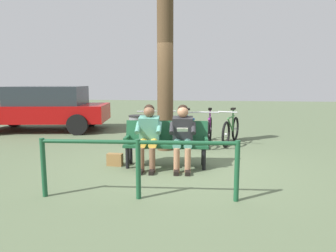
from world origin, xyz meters
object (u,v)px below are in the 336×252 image
at_px(tree_trunk, 165,76).
at_px(bicycle_black, 209,131).
at_px(handbag, 115,160).
at_px(bicycle_purple, 166,129).
at_px(bicycle_red, 231,130).
at_px(parked_car, 45,107).
at_px(bicycle_orange, 189,131).
at_px(person_reading, 183,134).
at_px(litter_bin, 137,132).
at_px(person_companion, 149,133).
at_px(bench, 166,140).
at_px(bicycle_green, 146,129).

height_order(tree_trunk, bicycle_black, tree_trunk).
bearing_deg(handbag, bicycle_purple, -105.97).
height_order(bicycle_red, parked_car, parked_car).
bearing_deg(bicycle_orange, bicycle_black, 75.62).
bearing_deg(bicycle_orange, parked_car, -130.97).
xyz_separation_m(person_reading, litter_bin, (1.24, -1.58, -0.26)).
relative_size(tree_trunk, bicycle_black, 2.08).
xyz_separation_m(bicycle_black, bicycle_orange, (0.52, 0.08, 0.00)).
bearing_deg(bicycle_purple, person_companion, -7.75).
xyz_separation_m(litter_bin, bicycle_black, (-1.76, -0.73, -0.05)).
distance_m(bicycle_red, parked_car, 6.17).
height_order(handbag, tree_trunk, tree_trunk).
relative_size(bicycle_red, parked_car, 0.36).
bearing_deg(tree_trunk, bench, 98.64).
xyz_separation_m(person_companion, handbag, (0.68, -0.04, -0.54)).
distance_m(bicycle_orange, parked_car, 5.18).
xyz_separation_m(bicycle_orange, bicycle_green, (1.15, -0.08, 0.00)).
xyz_separation_m(person_companion, litter_bin, (0.60, -1.61, -0.26)).
relative_size(bicycle_red, bicycle_orange, 1.03).
height_order(bicycle_orange, bicycle_green, same).
height_order(person_companion, litter_bin, person_companion).
height_order(tree_trunk, bicycle_purple, tree_trunk).
bearing_deg(parked_car, handbag, 123.67).
xyz_separation_m(bench, parked_car, (4.58, -3.71, 0.27)).
relative_size(bicycle_black, parked_car, 0.38).
bearing_deg(tree_trunk, litter_bin, -3.47).
xyz_separation_m(litter_bin, parked_car, (3.67, -2.28, 0.36)).
bearing_deg(litter_bin, bicycle_purple, -125.78).
distance_m(person_companion, bicycle_red, 3.02).
bearing_deg(bicycle_green, bicycle_purple, 89.41).
relative_size(person_reading, parked_car, 0.27).
distance_m(tree_trunk, bicycle_purple, 1.65).
relative_size(person_reading, person_companion, 1.00).
height_order(bench, bicycle_green, bicycle_green).
bearing_deg(person_reading, tree_trunk, -74.13).
bearing_deg(person_companion, handbag, -6.96).
bearing_deg(bench, bicycle_orange, -102.26).
height_order(bicycle_red, bicycle_black, same).
bearing_deg(bicycle_green, parked_car, -125.00).
bearing_deg(tree_trunk, handbag, 62.86).
height_order(bench, person_companion, person_companion).
height_order(litter_bin, bicycle_orange, bicycle_orange).
height_order(bench, bicycle_orange, bicycle_orange).
relative_size(bench, bicycle_orange, 1.03).
height_order(bench, litter_bin, bench).
bearing_deg(bench, handbag, 4.61).
relative_size(tree_trunk, bicycle_red, 2.16).
bearing_deg(litter_bin, person_companion, 110.46).
distance_m(litter_bin, bicycle_purple, 1.04).
bearing_deg(bench, bicycle_black, -114.88).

